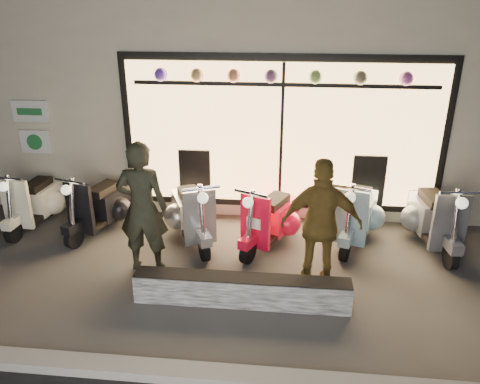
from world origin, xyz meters
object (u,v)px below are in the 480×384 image
object	(u,v)px
graffiti_barrier	(242,290)
scooter_red	(272,217)
scooter_silver	(192,212)
woman	(321,224)
man	(142,208)

from	to	relation	value
graffiti_barrier	scooter_red	world-z (taller)	scooter_red
scooter_silver	woman	distance (m)	2.38
graffiti_barrier	woman	xyz separation A→B (m)	(1.00, 0.58, 0.71)
scooter_silver	woman	xyz separation A→B (m)	(2.01, -1.19, 0.47)
scooter_red	woman	bearing A→B (deg)	-34.25
man	woman	xyz separation A→B (m)	(2.48, -0.15, -0.06)
scooter_silver	scooter_red	bearing A→B (deg)	-26.17
scooter_silver	scooter_red	world-z (taller)	scooter_silver
scooter_red	woman	xyz separation A→B (m)	(0.68, -1.15, 0.48)
scooter_silver	man	size ratio (longest dim) A/B	0.78
man	woman	world-z (taller)	man
scooter_silver	man	distance (m)	1.25
graffiti_barrier	man	size ratio (longest dim) A/B	1.43
scooter_red	scooter_silver	bearing A→B (deg)	-156.68
graffiti_barrier	man	distance (m)	1.81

